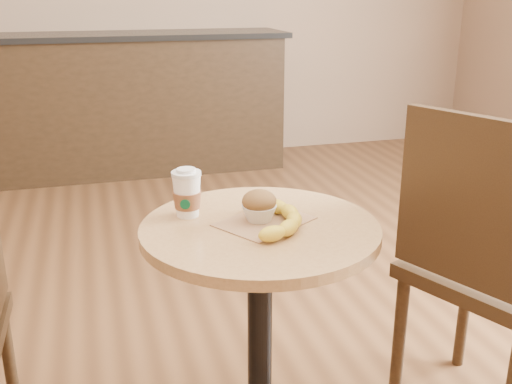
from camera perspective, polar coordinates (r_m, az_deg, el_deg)
cafe_table at (r=1.71m, az=0.37°, el=-10.57°), size 0.65×0.65×0.75m
chair_right at (r=1.93m, az=20.96°, el=-6.42°), size 0.60×0.60×1.04m
service_counter at (r=4.69m, az=-11.51°, el=8.32°), size 2.30×0.65×1.04m
kraft_bag at (r=1.63m, az=0.81°, el=-2.82°), size 0.30×0.28×0.00m
coffee_cup at (r=1.66m, az=-6.59°, el=-0.27°), size 0.08×0.08×0.14m
muffin at (r=1.62m, az=0.30°, el=-1.32°), size 0.10×0.10×0.09m
banana at (r=1.60m, az=1.92°, el=-2.34°), size 0.23×0.33×0.04m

